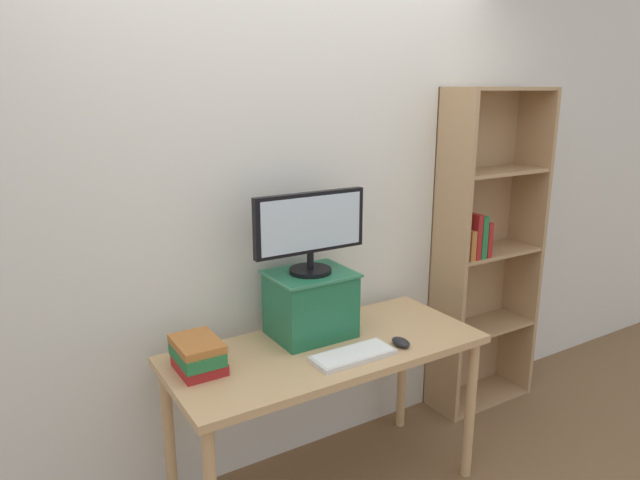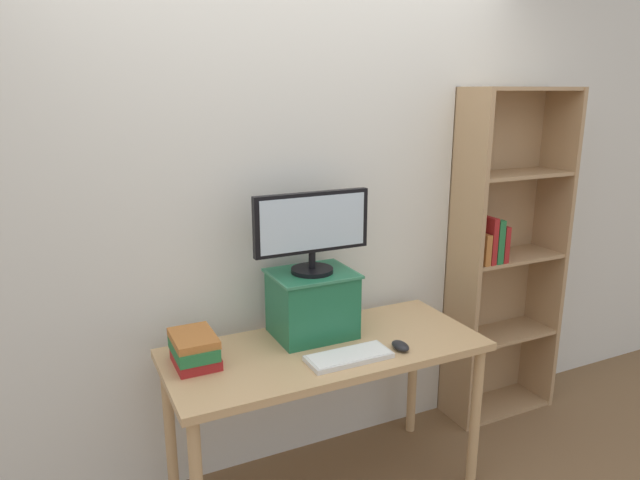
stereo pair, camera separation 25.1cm
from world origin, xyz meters
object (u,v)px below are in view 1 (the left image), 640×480
at_px(riser_box, 310,303).
at_px(keyboard, 353,355).
at_px(book_stack, 198,355).
at_px(computer_mouse, 401,342).
at_px(bookshelf_unit, 483,250).
at_px(computer_monitor, 310,229).
at_px(desk, 327,364).

relative_size(riser_box, keyboard, 1.03).
bearing_deg(book_stack, computer_mouse, -16.73).
xyz_separation_m(riser_box, book_stack, (-0.58, -0.06, -0.09)).
height_order(bookshelf_unit, computer_mouse, bookshelf_unit).
xyz_separation_m(bookshelf_unit, riser_box, (-1.28, -0.13, -0.04)).
relative_size(riser_box, computer_monitor, 0.69).
bearing_deg(computer_mouse, riser_box, 131.80).
xyz_separation_m(desk, computer_monitor, (-0.00, 0.14, 0.61)).
bearing_deg(riser_box, computer_mouse, -48.20).
distance_m(bookshelf_unit, computer_monitor, 1.32).
bearing_deg(desk, riser_box, 90.61).
bearing_deg(keyboard, bookshelf_unit, 19.10).
bearing_deg(keyboard, book_stack, 158.26).
height_order(desk, book_stack, book_stack).
relative_size(keyboard, book_stack, 1.50).
bearing_deg(computer_mouse, computer_monitor, 131.93).
xyz_separation_m(riser_box, computer_mouse, (0.29, -0.32, -0.14)).
distance_m(keyboard, book_stack, 0.66).
relative_size(desk, computer_monitor, 2.60).
bearing_deg(riser_box, bookshelf_unit, 5.62).
relative_size(riser_box, computer_mouse, 3.69).
xyz_separation_m(bookshelf_unit, computer_monitor, (-1.28, -0.13, 0.32)).
bearing_deg(keyboard, desk, 101.52).
height_order(riser_box, keyboard, riser_box).
bearing_deg(keyboard, riser_box, 96.35).
bearing_deg(desk, keyboard, -78.48).
distance_m(bookshelf_unit, riser_box, 1.28).
relative_size(computer_monitor, book_stack, 2.25).
xyz_separation_m(desk, book_stack, (-0.58, 0.08, 0.16)).
height_order(desk, bookshelf_unit, bookshelf_unit).
bearing_deg(book_stack, riser_box, 6.12).
relative_size(computer_monitor, keyboard, 1.50).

